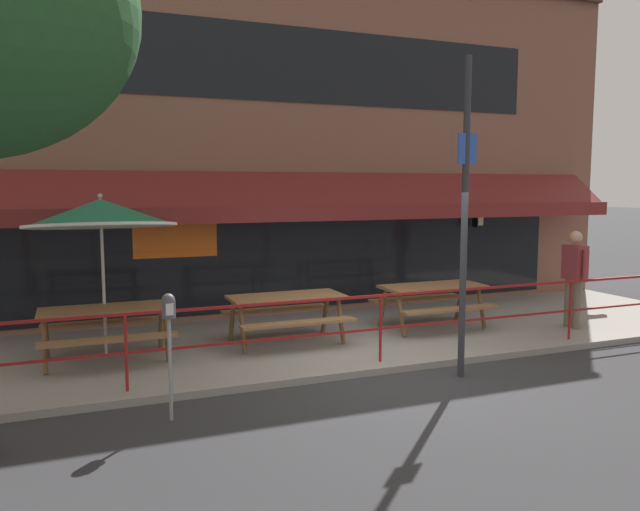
{
  "coord_description": "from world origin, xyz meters",
  "views": [
    {
      "loc": [
        -4.04,
        -7.38,
        2.58
      ],
      "look_at": [
        -0.4,
        1.6,
        1.5
      ],
      "focal_mm": 35.0,
      "sensor_mm": 36.0,
      "label": 1
    }
  ],
  "objects_px": {
    "parking_meter_near": "(169,318)",
    "street_sign_pole": "(465,216)",
    "picnic_table_centre": "(286,305)",
    "picnic_table_right": "(432,294)",
    "patio_umbrella_left": "(101,214)",
    "picnic_table_left": "(106,319)",
    "pedestrian_walking": "(574,274)"
  },
  "relations": [
    {
      "from": "patio_umbrella_left",
      "to": "parking_meter_near",
      "type": "distance_m",
      "value": 2.95
    },
    {
      "from": "picnic_table_left",
      "to": "picnic_table_centre",
      "type": "xyz_separation_m",
      "value": [
        2.71,
        0.01,
        0.0
      ]
    },
    {
      "from": "parking_meter_near",
      "to": "picnic_table_right",
      "type": "bearing_deg",
      "value": 26.42
    },
    {
      "from": "street_sign_pole",
      "to": "picnic_table_right",
      "type": "bearing_deg",
      "value": 66.82
    },
    {
      "from": "picnic_table_centre",
      "to": "patio_umbrella_left",
      "type": "relative_size",
      "value": 0.75
    },
    {
      "from": "picnic_table_left",
      "to": "picnic_table_right",
      "type": "height_order",
      "value": "same"
    },
    {
      "from": "patio_umbrella_left",
      "to": "street_sign_pole",
      "type": "height_order",
      "value": "street_sign_pole"
    },
    {
      "from": "picnic_table_right",
      "to": "patio_umbrella_left",
      "type": "bearing_deg",
      "value": 176.96
    },
    {
      "from": "picnic_table_left",
      "to": "parking_meter_near",
      "type": "height_order",
      "value": "parking_meter_near"
    },
    {
      "from": "patio_umbrella_left",
      "to": "pedestrian_walking",
      "type": "distance_m",
      "value": 7.89
    },
    {
      "from": "parking_meter_near",
      "to": "patio_umbrella_left",
      "type": "bearing_deg",
      "value": 101.07
    },
    {
      "from": "patio_umbrella_left",
      "to": "street_sign_pole",
      "type": "distance_m",
      "value": 5.13
    },
    {
      "from": "picnic_table_centre",
      "to": "street_sign_pole",
      "type": "distance_m",
      "value": 3.21
    },
    {
      "from": "patio_umbrella_left",
      "to": "parking_meter_near",
      "type": "bearing_deg",
      "value": -78.93
    },
    {
      "from": "picnic_table_right",
      "to": "patio_umbrella_left",
      "type": "distance_m",
      "value": 5.62
    },
    {
      "from": "picnic_table_left",
      "to": "pedestrian_walking",
      "type": "distance_m",
      "value": 7.77
    },
    {
      "from": "pedestrian_walking",
      "to": "parking_meter_near",
      "type": "relative_size",
      "value": 1.2
    },
    {
      "from": "picnic_table_centre",
      "to": "patio_umbrella_left",
      "type": "height_order",
      "value": "patio_umbrella_left"
    },
    {
      "from": "picnic_table_right",
      "to": "street_sign_pole",
      "type": "relative_size",
      "value": 0.42
    },
    {
      "from": "picnic_table_right",
      "to": "picnic_table_centre",
      "type": "bearing_deg",
      "value": -179.45
    },
    {
      "from": "picnic_table_centre",
      "to": "pedestrian_walking",
      "type": "xyz_separation_m",
      "value": [
        5.01,
        -0.88,
        0.35
      ]
    },
    {
      "from": "street_sign_pole",
      "to": "pedestrian_walking",
      "type": "bearing_deg",
      "value": 22.81
    },
    {
      "from": "picnic_table_centre",
      "to": "patio_umbrella_left",
      "type": "distance_m",
      "value": 3.1
    },
    {
      "from": "picnic_table_centre",
      "to": "parking_meter_near",
      "type": "relative_size",
      "value": 1.27
    },
    {
      "from": "picnic_table_centre",
      "to": "picnic_table_right",
      "type": "height_order",
      "value": "same"
    },
    {
      "from": "parking_meter_near",
      "to": "street_sign_pole",
      "type": "distance_m",
      "value": 4.04
    },
    {
      "from": "picnic_table_right",
      "to": "picnic_table_left",
      "type": "bearing_deg",
      "value": -179.66
    },
    {
      "from": "picnic_table_right",
      "to": "pedestrian_walking",
      "type": "distance_m",
      "value": 2.5
    },
    {
      "from": "picnic_table_centre",
      "to": "pedestrian_walking",
      "type": "bearing_deg",
      "value": -9.95
    },
    {
      "from": "street_sign_pole",
      "to": "patio_umbrella_left",
      "type": "bearing_deg",
      "value": 149.86
    },
    {
      "from": "picnic_table_centre",
      "to": "picnic_table_left",
      "type": "bearing_deg",
      "value": -179.87
    },
    {
      "from": "picnic_table_left",
      "to": "patio_umbrella_left",
      "type": "distance_m",
      "value": 1.51
    }
  ]
}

